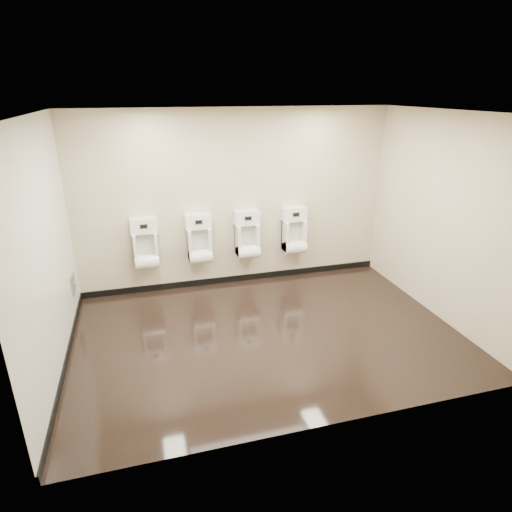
{
  "coord_description": "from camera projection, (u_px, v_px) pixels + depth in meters",
  "views": [
    {
      "loc": [
        -1.45,
        -4.71,
        3.05
      ],
      "look_at": [
        -0.0,
        0.55,
        0.91
      ],
      "focal_mm": 30.0,
      "sensor_mm": 36.0,
      "label": 1
    }
  ],
  "objects": [
    {
      "name": "front_wall",
      "position": [
        328.0,
        297.0,
        3.62
      ],
      "size": [
        5.0,
        0.02,
        2.8
      ],
      "primitive_type": "cube",
      "color": "#C3B699",
      "rests_on": "ground"
    },
    {
      "name": "urinal_2",
      "position": [
        247.0,
        238.0,
        6.89
      ],
      "size": [
        0.41,
        0.31,
        0.76
      ],
      "color": "silver",
      "rests_on": "back_wall"
    },
    {
      "name": "urinal_1",
      "position": [
        199.0,
        242.0,
        6.7
      ],
      "size": [
        0.41,
        0.31,
        0.76
      ],
      "color": "silver",
      "rests_on": "back_wall"
    },
    {
      "name": "right_wall",
      "position": [
        444.0,
        219.0,
        5.8
      ],
      "size": [
        0.02,
        3.5,
        2.8
      ],
      "primitive_type": "cube",
      "color": "#C3B699",
      "rests_on": "ground"
    },
    {
      "name": "back_wall",
      "position": [
        236.0,
        200.0,
        6.76
      ],
      "size": [
        5.0,
        0.02,
        2.8
      ],
      "primitive_type": "cube",
      "color": "#C3B699",
      "rests_on": "ground"
    },
    {
      "name": "skirting_left",
      "position": [
        66.0,
        360.0,
        5.06
      ],
      "size": [
        0.02,
        3.5,
        0.1
      ],
      "primitive_type": "cube",
      "color": "black",
      "rests_on": "ground"
    },
    {
      "name": "tile_overlay_left",
      "position": [
        45.0,
        254.0,
        4.57
      ],
      "size": [
        0.01,
        3.5,
        2.8
      ],
      "primitive_type": "cube",
      "color": "white",
      "rests_on": "ground"
    },
    {
      "name": "ceiling",
      "position": [
        269.0,
        113.0,
        4.67
      ],
      "size": [
        5.0,
        3.5,
        0.0
      ],
      "primitive_type": "cube",
      "color": "silver"
    },
    {
      "name": "ground",
      "position": [
        267.0,
        334.0,
        5.7
      ],
      "size": [
        5.0,
        3.5,
        0.0
      ],
      "primitive_type": "cube",
      "color": "black",
      "rests_on": "ground"
    },
    {
      "name": "left_wall",
      "position": [
        45.0,
        254.0,
        4.57
      ],
      "size": [
        0.02,
        3.5,
        2.8
      ],
      "primitive_type": "cube",
      "color": "#C3B699",
      "rests_on": "ground"
    },
    {
      "name": "access_panel",
      "position": [
        73.0,
        284.0,
        5.98
      ],
      "size": [
        0.04,
        0.25,
        0.25
      ],
      "color": "#9E9EA3",
      "rests_on": "left_wall"
    },
    {
      "name": "urinal_3",
      "position": [
        294.0,
        234.0,
        7.09
      ],
      "size": [
        0.41,
        0.31,
        0.76
      ],
      "color": "silver",
      "rests_on": "back_wall"
    },
    {
      "name": "urinal_0",
      "position": [
        146.0,
        247.0,
        6.5
      ],
      "size": [
        0.41,
        0.31,
        0.76
      ],
      "color": "silver",
      "rests_on": "back_wall"
    },
    {
      "name": "skirting_back",
      "position": [
        237.0,
        278.0,
        7.24
      ],
      "size": [
        5.0,
        0.02,
        0.1
      ],
      "primitive_type": "cube",
      "color": "black",
      "rests_on": "ground"
    }
  ]
}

